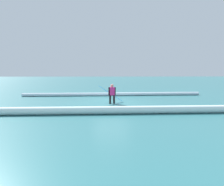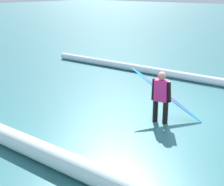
{
  "view_description": "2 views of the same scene",
  "coord_description": "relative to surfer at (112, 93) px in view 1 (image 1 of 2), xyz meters",
  "views": [
    {
      "loc": [
        0.34,
        14.0,
        2.32
      ],
      "look_at": [
        -0.03,
        1.57,
        0.87
      ],
      "focal_mm": 30.91,
      "sensor_mm": 36.0,
      "label": 1
    },
    {
      "loc": [
        -4.17,
        7.65,
        3.43
      ],
      "look_at": [
        0.31,
        2.12,
        1.13
      ],
      "focal_mm": 52.87,
      "sensor_mm": 36.0,
      "label": 2
    }
  ],
  "objects": [
    {
      "name": "ground_plane",
      "position": [
        0.06,
        -0.56,
        -0.77
      ],
      "size": [
        125.56,
        125.56,
        0.0
      ],
      "primitive_type": "plane",
      "color": "#2C676D"
    },
    {
      "name": "surfer",
      "position": [
        0.0,
        0.0,
        0.0
      ],
      "size": [
        0.51,
        0.25,
        1.38
      ],
      "rotation": [
        0.0,
        0.0,
        3.31
      ],
      "color": "black",
      "rests_on": "ground_plane"
    },
    {
      "name": "surfboard",
      "position": [
        0.07,
        -0.4,
        -0.11
      ],
      "size": [
        2.01,
        0.8,
        1.35
      ],
      "color": "#268CE5",
      "rests_on": "ground_plane"
    },
    {
      "name": "wave_crest_foreground",
      "position": [
        -0.19,
        -4.27,
        -0.61
      ],
      "size": [
        16.39,
        0.92,
        0.3
      ],
      "primitive_type": "cylinder",
      "rotation": [
        0.0,
        1.57,
        0.04
      ],
      "color": "white",
      "rests_on": "ground_plane"
    },
    {
      "name": "wave_crest_midground",
      "position": [
        1.63,
        3.31,
        -0.55
      ],
      "size": [
        25.15,
        1.02,
        0.42
      ],
      "primitive_type": "cylinder",
      "rotation": [
        0.0,
        1.57,
        0.02
      ],
      "color": "white",
      "rests_on": "ground_plane"
    }
  ]
}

